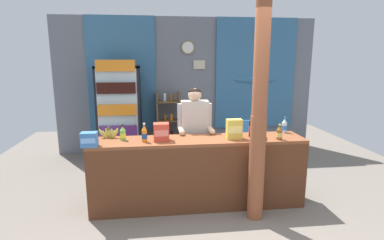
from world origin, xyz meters
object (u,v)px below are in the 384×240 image
(soda_bottle_water, at_px, (284,126))
(banana_bunch, at_px, (109,134))
(drink_fridge, at_px, (119,107))
(plastic_lawn_chair, at_px, (241,138))
(timber_post, at_px, (259,120))
(snack_box_crackers, at_px, (161,132))
(shopkeeper, at_px, (195,128))
(snack_box_instant_noodle, at_px, (234,129))
(soda_bottle_iced_tea, at_px, (279,133))
(soda_bottle_cola, at_px, (252,126))
(bottle_shelf_rack, at_px, (168,122))
(snack_box_biscuit, at_px, (89,140))
(stall_counter, at_px, (199,168))
(soda_bottle_lime_soda, at_px, (123,134))
(soda_bottle_orange_soda, at_px, (144,134))

(soda_bottle_water, height_order, banana_bunch, soda_bottle_water)
(drink_fridge, relative_size, plastic_lawn_chair, 2.25)
(timber_post, height_order, snack_box_crackers, timber_post)
(plastic_lawn_chair, bearing_deg, shopkeeper, -132.84)
(snack_box_instant_noodle, height_order, banana_bunch, snack_box_instant_noodle)
(soda_bottle_iced_tea, bearing_deg, soda_bottle_water, 58.02)
(snack_box_crackers, bearing_deg, shopkeeper, 44.91)
(soda_bottle_cola, xyz_separation_m, snack_box_instant_noodle, (-0.27, -0.08, -0.01))
(bottle_shelf_rack, relative_size, plastic_lawn_chair, 1.50)
(snack_box_instant_noodle, bearing_deg, snack_box_biscuit, -175.23)
(timber_post, distance_m, snack_box_crackers, 1.22)
(bottle_shelf_rack, relative_size, soda_bottle_cola, 3.92)
(snack_box_biscuit, relative_size, banana_bunch, 0.68)
(plastic_lawn_chair, height_order, soda_bottle_iced_tea, soda_bottle_iced_tea)
(stall_counter, distance_m, soda_bottle_cola, 0.90)
(soda_bottle_cola, distance_m, snack_box_crackers, 1.21)
(bottle_shelf_rack, bearing_deg, timber_post, -70.67)
(soda_bottle_cola, relative_size, snack_box_instant_noodle, 1.28)
(shopkeeper, height_order, snack_box_instant_noodle, shopkeeper)
(drink_fridge, bearing_deg, bottle_shelf_rack, 17.30)
(shopkeeper, distance_m, snack_box_biscuit, 1.50)
(snack_box_instant_noodle, bearing_deg, soda_bottle_cola, 17.28)
(soda_bottle_iced_tea, bearing_deg, banana_bunch, 171.30)
(soda_bottle_iced_tea, bearing_deg, soda_bottle_cola, 147.49)
(bottle_shelf_rack, height_order, soda_bottle_water, bottle_shelf_rack)
(soda_bottle_lime_soda, xyz_separation_m, soda_bottle_iced_tea, (2.00, -0.21, -0.00))
(stall_counter, xyz_separation_m, shopkeeper, (0.01, 0.57, 0.40))
(soda_bottle_lime_soda, height_order, banana_bunch, soda_bottle_lime_soda)
(bottle_shelf_rack, bearing_deg, snack_box_instant_noodle, -72.08)
(plastic_lawn_chair, relative_size, snack_box_biscuit, 4.58)
(soda_bottle_iced_tea, relative_size, snack_box_instant_noodle, 0.79)
(soda_bottle_water, xyz_separation_m, snack_box_crackers, (-1.74, -0.22, 0.02))
(plastic_lawn_chair, bearing_deg, soda_bottle_orange_soda, -136.71)
(stall_counter, distance_m, snack_box_biscuit, 1.41)
(plastic_lawn_chair, relative_size, shopkeeper, 0.56)
(plastic_lawn_chair, relative_size, snack_box_instant_noodle, 3.33)
(snack_box_instant_noodle, bearing_deg, stall_counter, -172.99)
(snack_box_instant_noodle, height_order, snack_box_crackers, snack_box_instant_noodle)
(soda_bottle_iced_tea, bearing_deg, soda_bottle_orange_soda, 176.86)
(plastic_lawn_chair, relative_size, soda_bottle_cola, 2.61)
(plastic_lawn_chair, xyz_separation_m, snack_box_instant_noodle, (-0.56, -1.60, 0.56))
(snack_box_biscuit, bearing_deg, snack_box_instant_noodle, 4.77)
(banana_bunch, bearing_deg, snack_box_biscuit, -114.91)
(soda_bottle_cola, height_order, soda_bottle_water, soda_bottle_cola)
(drink_fridge, distance_m, soda_bottle_lime_soda, 1.97)
(soda_bottle_iced_tea, bearing_deg, drink_fridge, 136.42)
(timber_post, distance_m, bottle_shelf_rack, 2.93)
(shopkeeper, xyz_separation_m, soda_bottle_lime_soda, (-0.98, -0.41, 0.04))
(drink_fridge, height_order, soda_bottle_water, drink_fridge)
(banana_bunch, bearing_deg, soda_bottle_iced_tea, -8.70)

